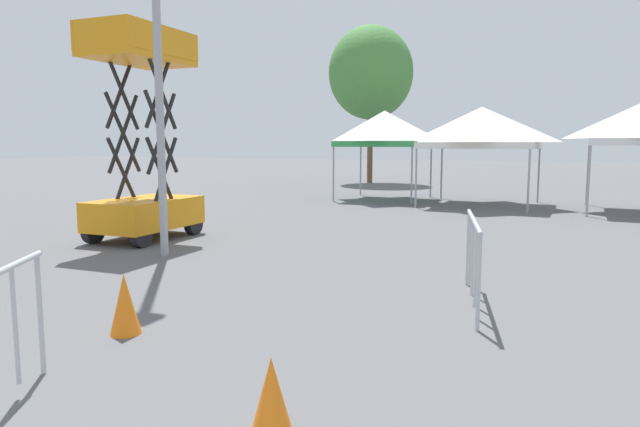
% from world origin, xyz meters
% --- Properties ---
extents(canopy_tent_center, '(2.94, 2.94, 3.16)m').
position_xyz_m(canopy_tent_center, '(-4.06, 19.57, 2.52)').
color(canopy_tent_center, '#9E9EA3').
rests_on(canopy_tent_center, ground).
extents(canopy_tent_behind_left, '(3.61, 3.61, 3.17)m').
position_xyz_m(canopy_tent_behind_left, '(-0.62, 18.94, 2.50)').
color(canopy_tent_behind_left, '#9E9EA3').
rests_on(canopy_tent_behind_left, ground).
extents(scissor_lift, '(1.45, 2.33, 4.29)m').
position_xyz_m(scissor_lift, '(-6.13, 9.36, 1.28)').
color(scissor_lift, black).
rests_on(scissor_lift, ground).
extents(tree_behind_tents_center, '(4.26, 4.26, 7.90)m').
position_xyz_m(tree_behind_tents_center, '(-7.32, 27.75, 5.55)').
color(tree_behind_tents_center, brown).
rests_on(tree_behind_tents_center, ground).
extents(crowd_barrier_mid_lot, '(0.48, 2.07, 1.08)m').
position_xyz_m(crowd_barrier_mid_lot, '(0.90, 7.08, 0.75)').
color(crowd_barrier_mid_lot, '#B7BABF').
rests_on(crowd_barrier_mid_lot, ground).
extents(traffic_cone_lot_center, '(0.32, 0.32, 0.59)m').
position_xyz_m(traffic_cone_lot_center, '(0.17, 3.24, 0.29)').
color(traffic_cone_lot_center, orange).
rests_on(traffic_cone_lot_center, ground).
extents(traffic_cone_near_barrier, '(0.32, 0.32, 0.64)m').
position_xyz_m(traffic_cone_near_barrier, '(-2.26, 4.53, 0.32)').
color(traffic_cone_near_barrier, orange).
rests_on(traffic_cone_near_barrier, ground).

